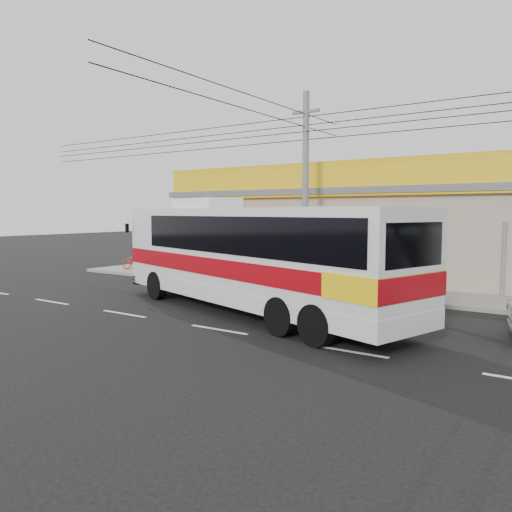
% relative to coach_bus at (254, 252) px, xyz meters
% --- Properties ---
extents(ground, '(120.00, 120.00, 0.00)m').
position_rel_coach_bus_xyz_m(ground, '(0.39, 0.16, -2.08)').
color(ground, black).
rests_on(ground, ground).
extents(sidewalk, '(30.00, 3.20, 0.15)m').
position_rel_coach_bus_xyz_m(sidewalk, '(0.39, 6.16, -2.00)').
color(sidewalk, gray).
rests_on(sidewalk, ground).
extents(lane_markings, '(50.00, 0.12, 0.01)m').
position_rel_coach_bus_xyz_m(lane_markings, '(0.39, -2.34, -2.08)').
color(lane_markings, silver).
rests_on(lane_markings, ground).
extents(storefront_building, '(22.60, 9.20, 5.70)m').
position_rel_coach_bus_xyz_m(storefront_building, '(0.38, 11.70, 0.22)').
color(storefront_building, gray).
rests_on(storefront_building, ground).
extents(coach_bus, '(12.81, 6.42, 3.88)m').
position_rel_coach_bus_xyz_m(coach_bus, '(0.00, 0.00, 0.00)').
color(coach_bus, silver).
rests_on(coach_bus, ground).
extents(motorbike_red, '(1.88, 0.99, 0.94)m').
position_rel_coach_bus_xyz_m(motorbike_red, '(-12.03, 5.89, -1.46)').
color(motorbike_red, maroon).
rests_on(motorbike_red, sidewalk).
extents(motorbike_dark, '(2.02, 0.85, 1.18)m').
position_rel_coach_bus_xyz_m(motorbike_dark, '(-4.94, 5.15, -1.34)').
color(motorbike_dark, black).
rests_on(motorbike_dark, sidewalk).
extents(utility_pole, '(34.00, 14.00, 8.45)m').
position_rel_coach_bus_xyz_m(utility_pole, '(-1.11, 5.56, 4.89)').
color(utility_pole, slate).
rests_on(utility_pole, ground).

